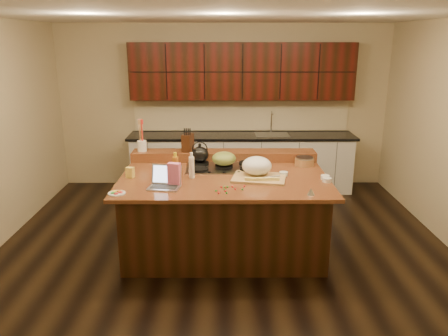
{
  "coord_description": "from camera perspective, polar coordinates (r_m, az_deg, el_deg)",
  "views": [
    {
      "loc": [
        -0.02,
        -4.85,
        2.46
      ],
      "look_at": [
        0.0,
        0.05,
        1.0
      ],
      "focal_mm": 35.0,
      "sensor_mm": 36.0,
      "label": 1
    }
  ],
  "objects": [
    {
      "name": "gumdrop_10",
      "position": [
        4.69,
        1.1,
        -2.45
      ],
      "size": [
        0.02,
        0.02,
        0.02
      ],
      "primitive_type": "ellipsoid",
      "color": "red",
      "rests_on": "island"
    },
    {
      "name": "gumdrop_2",
      "position": [
        4.68,
        0.14,
        -2.5
      ],
      "size": [
        0.02,
        0.02,
        0.02
      ],
      "primitive_type": "ellipsoid",
      "color": "red",
      "rests_on": "island"
    },
    {
      "name": "pink_bag",
      "position": [
        4.75,
        -6.52,
        -0.83
      ],
      "size": [
        0.15,
        0.11,
        0.25
      ],
      "primitive_type": "cube",
      "rotation": [
        0.0,
        0.0,
        -0.27
      ],
      "color": "pink",
      "rests_on": "island"
    },
    {
      "name": "kettle",
      "position": [
        5.47,
        -3.16,
        1.78
      ],
      "size": [
        0.29,
        0.29,
        0.2
      ],
      "primitive_type": "ellipsoid",
      "rotation": [
        0.0,
        0.0,
        -0.43
      ],
      "color": "black",
      "rests_on": "cooktop"
    },
    {
      "name": "gumdrop_7",
      "position": [
        4.69,
        0.13,
        -2.43
      ],
      "size": [
        0.02,
        0.02,
        0.02
      ],
      "primitive_type": "ellipsoid",
      "color": "#198C26",
      "rests_on": "island"
    },
    {
      "name": "gumdrop_12",
      "position": [
        4.51,
        -0.69,
        -3.22
      ],
      "size": [
        0.02,
        0.02,
        0.02
      ],
      "primitive_type": "ellipsoid",
      "color": "red",
      "rests_on": "island"
    },
    {
      "name": "ramekin_a",
      "position": [
        5.0,
        13.31,
        -1.52
      ],
      "size": [
        0.11,
        0.11,
        0.04
      ],
      "primitive_type": "cylinder",
      "rotation": [
        0.0,
        0.0,
        0.16
      ],
      "color": "white",
      "rests_on": "island"
    },
    {
      "name": "candy_plate",
      "position": [
        4.64,
        -13.84,
        -3.22
      ],
      "size": [
        0.23,
        0.23,
        0.01
      ],
      "primitive_type": "cylinder",
      "rotation": [
        0.0,
        0.0,
        0.31
      ],
      "color": "white",
      "rests_on": "island"
    },
    {
      "name": "kitchen_timer",
      "position": [
        4.55,
        11.29,
        -3.03
      ],
      "size": [
        0.1,
        0.1,
        0.07
      ],
      "primitive_type": "cone",
      "rotation": [
        0.0,
        0.0,
        0.4
      ],
      "color": "silver",
      "rests_on": "island"
    },
    {
      "name": "knife_block",
      "position": [
        5.72,
        -4.76,
        3.32
      ],
      "size": [
        0.16,
        0.21,
        0.23
      ],
      "primitive_type": "cube",
      "rotation": [
        0.0,
        0.0,
        -0.26
      ],
      "color": "black",
      "rests_on": "back_ledge"
    },
    {
      "name": "package_box",
      "position": [
        5.12,
        -12.16,
        -0.58
      ],
      "size": [
        0.1,
        0.08,
        0.12
      ],
      "primitive_type": "cube",
      "rotation": [
        0.0,
        0.0,
        -0.31
      ],
      "color": "#E6C951",
      "rests_on": "island"
    },
    {
      "name": "wooden_tray",
      "position": [
        5.01,
        4.37,
        -0.06
      ],
      "size": [
        0.66,
        0.54,
        0.24
      ],
      "rotation": [
        0.0,
        0.0,
        -0.2
      ],
      "color": "tan",
      "rests_on": "island"
    },
    {
      "name": "island",
      "position": [
        5.24,
        0.0,
        -5.78
      ],
      "size": [
        2.4,
        1.6,
        0.92
      ],
      "color": "black",
      "rests_on": "ground"
    },
    {
      "name": "gumdrop_0",
      "position": [
        4.62,
        1.48,
        -2.75
      ],
      "size": [
        0.02,
        0.02,
        0.02
      ],
      "primitive_type": "ellipsoid",
      "color": "red",
      "rests_on": "island"
    },
    {
      "name": "ramekin_c",
      "position": [
        5.13,
        7.79,
        -0.75
      ],
      "size": [
        0.11,
        0.11,
        0.04
      ],
      "primitive_type": "cylinder",
      "rotation": [
        0.0,
        0.0,
        -0.15
      ],
      "color": "white",
      "rests_on": "island"
    },
    {
      "name": "oil_bottle",
      "position": [
        4.93,
        -6.34,
        -0.06
      ],
      "size": [
        0.09,
        0.09,
        0.27
      ],
      "primitive_type": "cylinder",
      "rotation": [
        0.0,
        0.0,
        0.39
      ],
      "color": "#BE7321",
      "rests_on": "island"
    },
    {
      "name": "gumdrop_3",
      "position": [
        4.68,
        0.45,
        -2.48
      ],
      "size": [
        0.02,
        0.02,
        0.02
      ],
      "primitive_type": "ellipsoid",
      "color": "#198C26",
      "rests_on": "island"
    },
    {
      "name": "utensil_crock",
      "position": [
        5.81,
        -10.66,
        2.86
      ],
      "size": [
        0.14,
        0.14,
        0.14
      ],
      "primitive_type": "cylinder",
      "rotation": [
        0.0,
        0.0,
        0.18
      ],
      "color": "white",
      "rests_on": "back_ledge"
    },
    {
      "name": "gumdrop_6",
      "position": [
        4.5,
        -0.69,
        -3.3
      ],
      "size": [
        0.02,
        0.02,
        0.02
      ],
      "primitive_type": "ellipsoid",
      "color": "red",
      "rests_on": "island"
    },
    {
      "name": "green_bowl",
      "position": [
        5.34,
        -0.01,
        1.25
      ],
      "size": [
        0.37,
        0.37,
        0.16
      ],
      "primitive_type": "ellipsoid",
      "rotation": [
        0.0,
        0.0,
        0.31
      ],
      "color": "olive",
      "rests_on": "cooktop"
    },
    {
      "name": "vinegar_bottle",
      "position": [
        4.99,
        -4.24,
        0.08
      ],
      "size": [
        0.07,
        0.07,
        0.25
      ],
      "primitive_type": "cylinder",
      "rotation": [
        0.0,
        0.0,
        -0.13
      ],
      "color": "silver",
      "rests_on": "island"
    },
    {
      "name": "gumdrop_5",
      "position": [
        4.57,
        -1.06,
        -2.98
      ],
      "size": [
        0.02,
        0.02,
        0.02
      ],
      "primitive_type": "ellipsoid",
      "color": "#198C26",
      "rests_on": "island"
    },
    {
      "name": "gumdrop_8",
      "position": [
        4.56,
        0.15,
        -3.01
      ],
      "size": [
        0.02,
        0.02,
        0.02
      ],
      "primitive_type": "ellipsoid",
      "color": "red",
      "rests_on": "island"
    },
    {
      "name": "gumdrop_9",
      "position": [
        4.5,
        0.33,
        -3.28
      ],
      "size": [
        0.02,
        0.02,
        0.02
      ],
      "primitive_type": "ellipsoid",
      "color": "#198C26",
      "rests_on": "island"
    },
    {
      "name": "laptop",
      "position": [
        4.74,
        -7.69,
        -1.73
      ],
      "size": [
        0.36,
        0.31,
        0.23
      ],
      "rotation": [
        0.0,
        0.0,
        -0.16
      ],
      "color": "#B7B7BC",
      "rests_on": "island"
    },
    {
      "name": "gumdrop_14",
      "position": [
        4.71,
        2.67,
        -2.39
      ],
      "size": [
        0.02,
        0.02,
        0.02
      ],
      "primitive_type": "ellipsoid",
      "color": "red",
      "rests_on": "island"
    },
    {
      "name": "cooktop",
      "position": [
        5.37,
        -0.01,
        0.1
      ],
      "size": [
        0.92,
        0.52,
        0.05
      ],
      "color": "gray",
      "rests_on": "island"
    },
    {
      "name": "back_ledge",
      "position": [
        5.74,
        -0.03,
        1.66
      ],
      "size": [
        2.4,
        0.3,
        0.12
      ],
      "primitive_type": "cube",
      "color": "black",
      "rests_on": "island"
    },
    {
      "name": "gumdrop_1",
      "position": [
        4.68,
        0.05,
        -2.5
      ],
      "size": [
        0.02,
        0.02,
        0.02
      ],
      "primitive_type": "ellipsoid",
      "color": "#198C26",
      "rests_on": "island"
    },
    {
      "name": "back_counter",
      "position": [
        7.23,
        2.32,
        4.8
      ],
      "size": [
        3.7,
        0.66,
        2.4
      ],
      "color": "silver",
      "rests_on": "ground"
    },
    {
      "name": "gumdrop_11",
      "position": [
        4.6,
        0.06,
        -2.83
      ],
      "size": [
        0.02,
        0.02,
        0.02
      ],
      "primitive_type": "ellipsoid",
      "color": "#198C26",
      "rests_on": "island"
    },
    {
      "name": "ramekin_b",
      "position": [
        5.09,
        13.07,
        -1.19
      ],
      "size": [
        0.1,
        0.1,
        0.04
      ],
      "primitive_type": "cylinder",
      "rotation": [
        0.0,
        0.0,
        -0.0
      ],
      "color": "white",
      "rests_on": "island"
    },
    {
      "name": "strainer_bowl",
      "position": [
        5.58,
        10.45,
        0.78
      ],
      "size": [
        0.29,
        0.29,
        0.09
      ],
      "primitive_type": "cylinder",
      "rotation": [
        0.0,
        0.0,
        0.25
      ],
      "color": "#996B3F",
      "rests_on": "island"
    },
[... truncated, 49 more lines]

